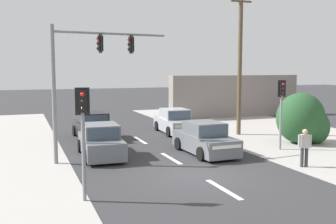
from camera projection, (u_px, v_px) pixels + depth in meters
ground_plane at (199, 175)px, 15.37m from camera, size 140.00×140.00×0.00m
lane_dash_near at (223, 189)px, 13.51m from camera, size 0.20×2.40×0.01m
lane_dash_mid at (171, 158)px, 18.16m from camera, size 0.20×2.40×0.01m
lane_dash_far at (140, 140)px, 22.81m from camera, size 0.20×2.40×0.01m
utility_pole_midground_right at (240, 56)px, 24.21m from camera, size 1.80×0.26×9.32m
traffic_signal_mast at (83, 68)px, 17.23m from camera, size 5.28×0.61×6.00m
pedestal_signal_right_kerb at (281, 103)px, 19.85m from camera, size 0.44×0.30×3.56m
pedestal_signal_left_kerb at (83, 125)px, 12.02m from camera, size 0.44×0.30×3.56m
roadside_bush at (303, 120)px, 21.72m from camera, size 2.87×2.46×2.82m
shopfront_wall_far at (236, 96)px, 33.91m from camera, size 12.00×1.00×3.60m
sedan_kerbside_parked at (205, 139)px, 19.14m from camera, size 1.94×4.26×1.56m
sedan_oncoming_near at (93, 127)px, 23.39m from camera, size 2.04×4.31×1.56m
sedan_crossing_left at (101, 142)px, 18.48m from camera, size 2.04×4.31×1.56m
sedan_receding_far at (175, 122)px, 25.40m from camera, size 2.05×4.31×1.56m
pedestrian_at_kerb at (305, 146)px, 16.41m from camera, size 0.52×0.34×1.63m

